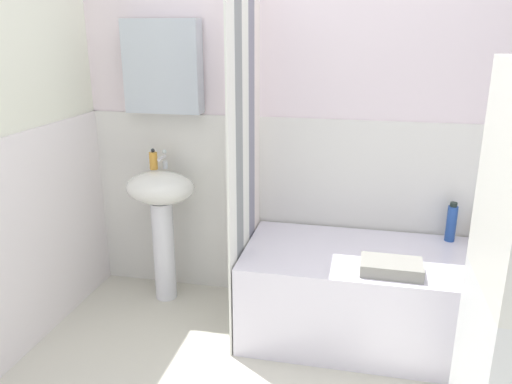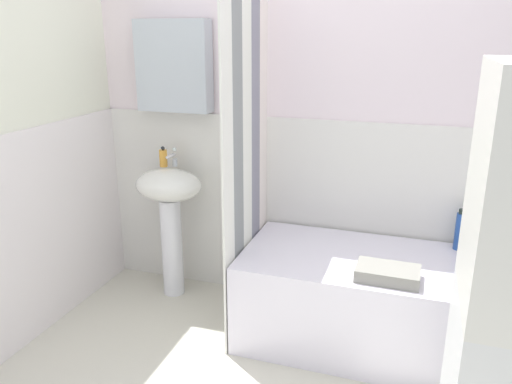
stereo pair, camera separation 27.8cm
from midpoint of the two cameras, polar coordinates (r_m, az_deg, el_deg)
The scene contains 10 objects.
wall_back_tiled at distance 3.11m, azimuth 4.51°, elevation 7.18°, with size 3.60×0.18×2.40m.
sink at distance 3.29m, azimuth -13.03°, elevation -1.77°, with size 0.44×0.34×0.87m.
faucet at distance 3.28m, azimuth -12.77°, elevation 3.53°, with size 0.03×0.12×0.12m.
soap_dispenser at distance 3.29m, azimuth -13.89°, elevation 3.46°, with size 0.05×0.05×0.13m.
bathtub at distance 2.99m, azimuth 11.77°, elevation -11.58°, with size 1.60×0.73×0.52m, color white.
shower_curtain at distance 2.82m, azimuth -4.08°, elevation 3.19°, with size 0.01×0.73×2.00m.
conditioner_bottle at distance 3.19m, azimuth 22.89°, elevation -4.21°, with size 0.05×0.05×0.15m.
shampoo_bottle at distance 3.14m, azimuth 21.49°, elevation -4.30°, with size 0.05×0.05×0.16m.
body_wash_bottle at distance 3.12m, azimuth 18.84°, elevation -3.34°, with size 0.06×0.06×0.24m.
towel_folded at distance 2.66m, azimuth 12.14°, elevation -8.35°, with size 0.31×0.19×0.06m, color gray.
Camera 1 is at (0.22, -1.80, 1.70)m, focal length 35.47 mm.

